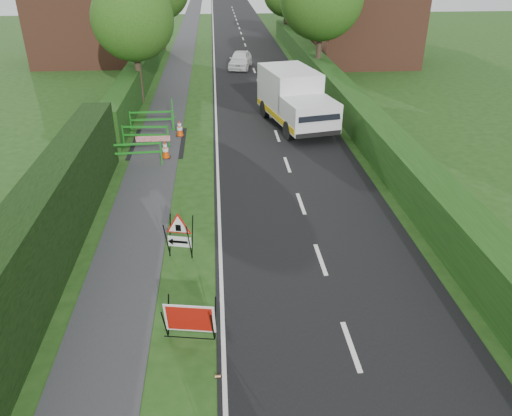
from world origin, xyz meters
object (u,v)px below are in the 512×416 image
red_rect_sign (190,319)px  hatchback_car (240,60)px  triangle_sign (178,232)px  works_van (295,98)px

red_rect_sign → hatchback_car: bearing=94.5°
red_rect_sign → hatchback_car: size_ratio=0.34×
triangle_sign → hatchback_car: 25.24m
triangle_sign → hatchback_car: size_ratio=0.34×
red_rect_sign → triangle_sign: bearing=107.3°
triangle_sign → red_rect_sign: bearing=-68.9°
red_rect_sign → works_van: size_ratio=0.20×
red_rect_sign → triangle_sign: size_ratio=1.00×
works_van → red_rect_sign: bearing=-119.1°
hatchback_car → works_van: bearing=-70.7°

